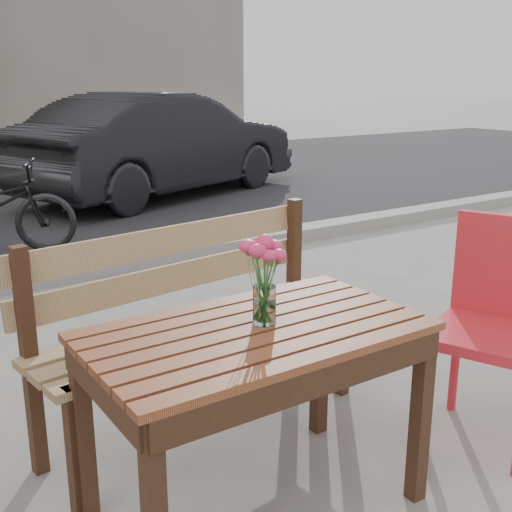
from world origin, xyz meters
The scene contains 6 objects.
ground centered at (0.00, 0.00, 0.00)m, with size 80.00×80.00×0.00m, color slate.
main_table centered at (-0.17, -0.03, 0.58)m, with size 1.12×0.66×0.69m.
main_bench centered at (-0.06, 0.63, 0.57)m, with size 1.55×0.63×0.93m.
red_chair centered at (0.95, -0.16, 0.54)m, with size 0.60×0.60×0.94m.
main_vase centered at (-0.13, -0.01, 0.88)m, with size 0.17×0.17×0.31m.
parked_car centered at (2.34, 5.87, 0.65)m, with size 1.38×3.96×1.31m, color black.
Camera 1 is at (-1.28, -1.67, 1.49)m, focal length 45.00 mm.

